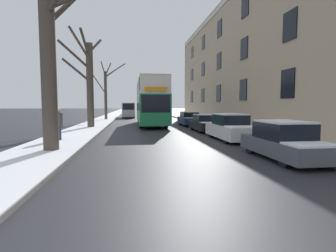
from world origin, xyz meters
TOP-DOWN VIEW (x-y plane):
  - sidewalk_left at (-5.91, 53.00)m, footprint 2.93×130.00m
  - sidewalk_right at (5.91, 53.00)m, footprint 2.93×130.00m
  - terrace_facade_right at (11.87, 21.95)m, footprint 9.10×44.59m
  - bare_tree_left_0 at (-5.49, 8.42)m, footprint 3.17×3.42m
  - bare_tree_left_1 at (-5.83, 19.91)m, footprint 3.35×3.47m
  - bare_tree_left_2 at (-5.52, 32.09)m, footprint 4.37×2.50m
  - double_decker_bus at (-0.36, 23.00)m, footprint 2.55×11.23m
  - parked_car_0 at (3.40, 5.93)m, footprint 1.73×4.07m
  - parked_car_1 at (3.40, 11.34)m, footprint 1.72×4.46m
  - parked_car_2 at (3.40, 16.43)m, footprint 1.80×4.11m
  - parked_car_3 at (3.40, 22.25)m, footprint 1.72×4.00m
  - oncoming_van at (-2.74, 38.89)m, footprint 1.92×5.24m
  - pedestrian_left_sidewalk at (-6.07, 11.47)m, footprint 0.40×0.40m

SIDE VIEW (x-z plane):
  - sidewalk_left at x=-5.91m, z-range 0.00..0.16m
  - sidewalk_right at x=5.91m, z-range 0.00..0.16m
  - parked_car_2 at x=3.40m, z-range -0.04..1.25m
  - parked_car_3 at x=3.40m, z-range -0.05..1.31m
  - parked_car_0 at x=3.40m, z-range -0.06..1.36m
  - parked_car_1 at x=3.40m, z-range -0.06..1.45m
  - pedestrian_left_sidewalk at x=-6.07m, z-range 0.09..1.92m
  - oncoming_van at x=-2.74m, z-range 0.09..2.44m
  - double_decker_bus at x=-0.36m, z-range 0.29..4.73m
  - bare_tree_left_2 at x=-5.52m, z-range -0.05..7.59m
  - bare_tree_left_0 at x=-5.49m, z-range -0.02..7.84m
  - bare_tree_left_1 at x=-5.83m, z-range -0.06..8.29m
  - terrace_facade_right at x=11.87m, z-range 0.00..13.13m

